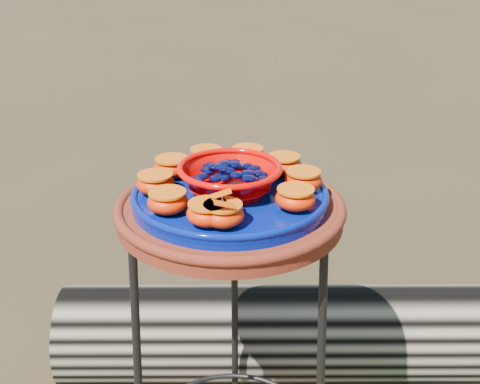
{
  "coord_description": "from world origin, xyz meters",
  "views": [
    {
      "loc": [
        0.05,
        -1.02,
        1.22
      ],
      "look_at": [
        0.02,
        0.0,
        0.76
      ],
      "focal_mm": 45.0,
      "sensor_mm": 36.0,
      "label": 1
    }
  ],
  "objects_px": {
    "plant_stand": "(231,366)",
    "driftwood_log": "(327,334)",
    "cobalt_plate": "(230,198)",
    "red_bowl": "(230,179)",
    "terracotta_saucer": "(230,212)"
  },
  "relations": [
    {
      "from": "plant_stand",
      "to": "driftwood_log",
      "type": "relative_size",
      "value": 0.47
    },
    {
      "from": "cobalt_plate",
      "to": "red_bowl",
      "type": "distance_m",
      "value": 0.04
    },
    {
      "from": "plant_stand",
      "to": "cobalt_plate",
      "type": "height_order",
      "value": "cobalt_plate"
    },
    {
      "from": "red_bowl",
      "to": "driftwood_log",
      "type": "distance_m",
      "value": 0.79
    },
    {
      "from": "driftwood_log",
      "to": "cobalt_plate",
      "type": "bearing_deg",
      "value": -123.58
    },
    {
      "from": "cobalt_plate",
      "to": "red_bowl",
      "type": "bearing_deg",
      "value": 0.0
    },
    {
      "from": "terracotta_saucer",
      "to": "driftwood_log",
      "type": "bearing_deg",
      "value": 56.42
    },
    {
      "from": "plant_stand",
      "to": "driftwood_log",
      "type": "distance_m",
      "value": 0.51
    },
    {
      "from": "terracotta_saucer",
      "to": "driftwood_log",
      "type": "relative_size",
      "value": 0.28
    },
    {
      "from": "plant_stand",
      "to": "red_bowl",
      "type": "relative_size",
      "value": 3.84
    },
    {
      "from": "driftwood_log",
      "to": "red_bowl",
      "type": "bearing_deg",
      "value": -123.58
    },
    {
      "from": "plant_stand",
      "to": "terracotta_saucer",
      "type": "height_order",
      "value": "terracotta_saucer"
    },
    {
      "from": "terracotta_saucer",
      "to": "driftwood_log",
      "type": "xyz_separation_m",
      "value": [
        0.26,
        0.39,
        -0.58
      ]
    },
    {
      "from": "cobalt_plate",
      "to": "driftwood_log",
      "type": "distance_m",
      "value": 0.76
    },
    {
      "from": "cobalt_plate",
      "to": "driftwood_log",
      "type": "relative_size",
      "value": 0.24
    }
  ]
}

